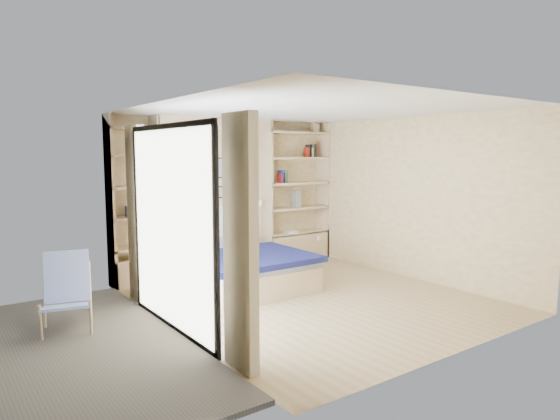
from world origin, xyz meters
TOP-DOWN VIEW (x-y plane):
  - ground at (0.00, 0.00)m, footprint 4.50×4.50m
  - room_shell at (-0.39, 1.52)m, footprint 4.50×4.50m
  - bed at (-0.45, 1.18)m, footprint 1.71×2.12m
  - photo_gallery at (-0.45, 2.22)m, footprint 1.48×0.02m
  - reading_lamps at (-0.30, 2.00)m, footprint 1.92×0.12m
  - shelf_decor at (1.13, 2.07)m, footprint 3.61×0.23m
  - deck at (-3.60, 0.00)m, footprint 3.20×4.00m
  - deck_chair at (-2.91, 0.72)m, footprint 0.71×0.95m

SIDE VIEW (x-z plane):
  - ground at x=0.00m, z-range 0.00..0.00m
  - deck at x=-3.60m, z-range -0.03..0.03m
  - bed at x=-0.45m, z-range -0.26..0.81m
  - deck_chair at x=-2.91m, z-range -0.02..0.83m
  - room_shell at x=-0.39m, z-range -1.17..3.33m
  - reading_lamps at x=-0.30m, z-range 1.03..1.17m
  - photo_gallery at x=-0.45m, z-range 1.19..2.01m
  - shelf_decor at x=1.13m, z-range 0.68..2.71m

